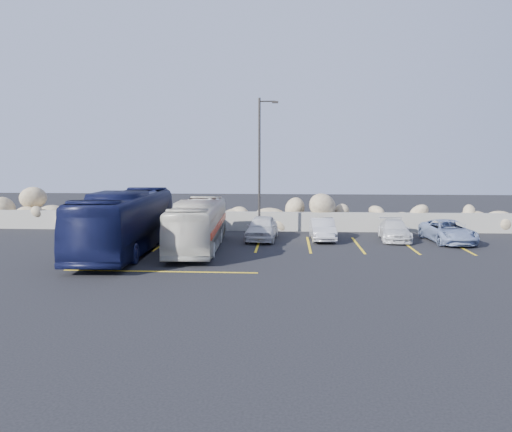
# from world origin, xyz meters

# --- Properties ---
(ground) EXTENTS (90.00, 90.00, 0.00)m
(ground) POSITION_xyz_m (0.00, 0.00, 0.00)
(ground) COLOR black
(ground) RESTS_ON ground
(seawall) EXTENTS (60.00, 0.40, 1.20)m
(seawall) POSITION_xyz_m (0.00, 12.00, 0.60)
(seawall) COLOR gray
(seawall) RESTS_ON ground
(riprap_pile) EXTENTS (54.00, 2.80, 2.60)m
(riprap_pile) POSITION_xyz_m (0.00, 13.20, 1.30)
(riprap_pile) COLOR tan
(riprap_pile) RESTS_ON ground
(parking_lines) EXTENTS (18.16, 9.36, 0.01)m
(parking_lines) POSITION_xyz_m (4.64, 5.57, 0.01)
(parking_lines) COLOR gold
(parking_lines) RESTS_ON ground
(lamppost) EXTENTS (1.14, 0.18, 8.00)m
(lamppost) POSITION_xyz_m (2.56, 9.50, 4.30)
(lamppost) COLOR #2E2B29
(lamppost) RESTS_ON ground
(vintage_bus) EXTENTS (2.55, 9.05, 2.50)m
(vintage_bus) POSITION_xyz_m (-0.35, 5.38, 1.25)
(vintage_bus) COLOR beige
(vintage_bus) RESTS_ON ground
(tour_coach) EXTENTS (3.01, 10.92, 3.01)m
(tour_coach) POSITION_xyz_m (-3.73, 4.35, 1.51)
(tour_coach) COLOR #101335
(tour_coach) RESTS_ON ground
(car_a) EXTENTS (1.83, 4.09, 1.37)m
(car_a) POSITION_xyz_m (2.72, 8.44, 0.68)
(car_a) COLOR silver
(car_a) RESTS_ON ground
(car_b) EXTENTS (1.39, 3.72, 1.21)m
(car_b) POSITION_xyz_m (6.12, 8.63, 0.61)
(car_b) COLOR #BCBCC1
(car_b) RESTS_ON ground
(car_c) EXTENTS (1.86, 3.98, 1.12)m
(car_c) POSITION_xyz_m (10.14, 8.79, 0.56)
(car_c) COLOR silver
(car_c) RESTS_ON ground
(car_d) EXTENTS (2.35, 4.52, 1.22)m
(car_d) POSITION_xyz_m (12.92, 8.23, 0.61)
(car_d) COLOR #8395BA
(car_d) RESTS_ON ground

